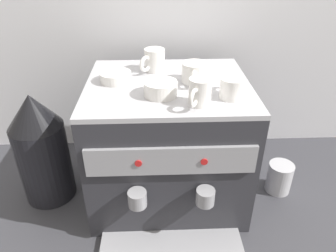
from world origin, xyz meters
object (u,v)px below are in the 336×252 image
object	(u,v)px
espresso_machine	(168,142)
milk_pitcher	(279,177)
ceramic_cup_0	(154,60)
ceramic_cup_2	(199,92)
coffee_grinder	(41,148)
ceramic_cup_3	(195,73)
ceramic_bowl_1	(161,89)
ceramic_bowl_0	(116,77)
ceramic_cup_1	(232,88)

from	to	relation	value
espresso_machine	milk_pitcher	world-z (taller)	espresso_machine
ceramic_cup_0	milk_pitcher	distance (m)	0.65
ceramic_cup_2	coffee_grinder	world-z (taller)	ceramic_cup_2
ceramic_cup_2	ceramic_cup_3	xyz separation A→B (m)	(0.01, 0.16, -0.01)
ceramic_bowl_1	coffee_grinder	size ratio (longest dim) A/B	0.24
ceramic_cup_0	milk_pitcher	bearing A→B (deg)	-15.48
ceramic_cup_3	coffee_grinder	xyz separation A→B (m)	(-0.53, -0.01, -0.27)
espresso_machine	ceramic_bowl_0	world-z (taller)	ceramic_bowl_0
ceramic_cup_1	ceramic_cup_0	bearing A→B (deg)	135.89
espresso_machine	milk_pitcher	size ratio (longest dim) A/B	4.67
espresso_machine	ceramic_bowl_0	bearing A→B (deg)	171.10
ceramic_bowl_1	milk_pitcher	distance (m)	0.61
ceramic_cup_3	coffee_grinder	world-z (taller)	ceramic_cup_3
ceramic_cup_1	coffee_grinder	bearing A→B (deg)	170.65
coffee_grinder	milk_pitcher	size ratio (longest dim) A/B	3.50
ceramic_bowl_0	ceramic_bowl_1	distance (m)	0.18
ceramic_cup_0	espresso_machine	bearing A→B (deg)	-68.55
ceramic_bowl_0	milk_pitcher	bearing A→B (deg)	-4.16
ceramic_cup_1	coffee_grinder	world-z (taller)	ceramic_cup_1
espresso_machine	ceramic_cup_3	distance (m)	0.27
ceramic_cup_1	ceramic_cup_2	xyz separation A→B (m)	(-0.10, -0.05, 0.01)
espresso_machine	milk_pitcher	distance (m)	0.46
ceramic_cup_0	coffee_grinder	bearing A→B (deg)	-164.19
ceramic_cup_3	ceramic_bowl_1	bearing A→B (deg)	-139.35
ceramic_cup_3	ceramic_bowl_1	xyz separation A→B (m)	(-0.11, -0.09, -0.01)
ceramic_cup_2	ceramic_cup_3	distance (m)	0.16
ceramic_cup_3	milk_pitcher	distance (m)	0.54
ceramic_cup_2	ceramic_bowl_1	xyz separation A→B (m)	(-0.11, 0.07, -0.02)
ceramic_cup_3	ceramic_cup_2	bearing A→B (deg)	-91.78
coffee_grinder	milk_pitcher	xyz separation A→B (m)	(0.88, -0.02, -0.15)
milk_pitcher	coffee_grinder	bearing A→B (deg)	178.95
ceramic_cup_2	ceramic_bowl_0	xyz separation A→B (m)	(-0.25, 0.18, -0.02)
ceramic_cup_1	ceramic_bowl_1	xyz separation A→B (m)	(-0.21, 0.02, -0.01)
ceramic_bowl_0	milk_pitcher	xyz separation A→B (m)	(0.59, -0.04, -0.40)
ceramic_bowl_0	coffee_grinder	size ratio (longest dim) A/B	0.24
espresso_machine	ceramic_cup_3	world-z (taller)	ceramic_cup_3
ceramic_bowl_1	espresso_machine	bearing A→B (deg)	73.16
espresso_machine	ceramic_cup_2	bearing A→B (deg)	-61.78
espresso_machine	ceramic_cup_1	size ratio (longest dim) A/B	5.39
espresso_machine	ceramic_bowl_1	bearing A→B (deg)	-106.84
ceramic_cup_2	coffee_grinder	bearing A→B (deg)	164.31
ceramic_cup_1	ceramic_cup_2	distance (m)	0.11
ceramic_bowl_1	coffee_grinder	distance (m)	0.50
ceramic_bowl_1	milk_pitcher	bearing A→B (deg)	8.33
ceramic_cup_0	milk_pitcher	xyz separation A→B (m)	(0.47, -0.13, -0.43)
ceramic_bowl_0	coffee_grinder	xyz separation A→B (m)	(-0.28, -0.03, -0.25)
ceramic_cup_1	coffee_grinder	distance (m)	0.69
ceramic_cup_1	ceramic_cup_2	size ratio (longest dim) A/B	1.07
ceramic_cup_1	ceramic_cup_3	size ratio (longest dim) A/B	0.87
milk_pitcher	ceramic_cup_2	bearing A→B (deg)	-159.04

